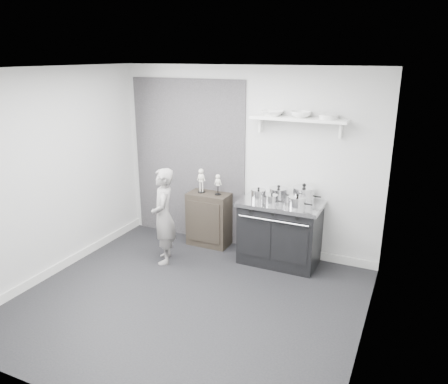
{
  "coord_description": "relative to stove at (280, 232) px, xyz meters",
  "views": [
    {
      "loc": [
        2.33,
        -4.0,
        2.84
      ],
      "look_at": [
        0.05,
        0.95,
        1.11
      ],
      "focal_mm": 35.0,
      "sensor_mm": 36.0,
      "label": 1
    }
  ],
  "objects": [
    {
      "name": "side_cabinet",
      "position": [
        -1.18,
        0.13,
        -0.04
      ],
      "size": [
        0.64,
        0.37,
        0.83
      ],
      "primitive_type": "cube",
      "color": "black",
      "rests_on": "ground"
    },
    {
      "name": "wall_shelf",
      "position": [
        0.13,
        0.2,
        1.55
      ],
      "size": [
        1.3,
        0.26,
        0.24
      ],
      "color": "white",
      "rests_on": "room_shell"
    },
    {
      "name": "pot_back_left",
      "position": [
        -0.08,
        0.11,
        0.53
      ],
      "size": [
        0.34,
        0.26,
        0.2
      ],
      "color": "silver",
      "rests_on": "stove"
    },
    {
      "name": "child",
      "position": [
        -1.49,
        -0.66,
        0.23
      ],
      "size": [
        0.53,
        0.59,
        1.37
      ],
      "primitive_type": "imported",
      "rotation": [
        0.0,
        0.0,
        -1.06
      ],
      "color": "gray",
      "rests_on": "ground"
    },
    {
      "name": "bowl_large",
      "position": [
        -0.23,
        0.19,
        1.62
      ],
      "size": [
        0.3,
        0.3,
        0.07
      ],
      "primitive_type": "imported",
      "color": "white",
      "rests_on": "wall_shelf"
    },
    {
      "name": "pot_back_right",
      "position": [
        0.27,
        0.13,
        0.55
      ],
      "size": [
        0.39,
        0.31,
        0.26
      ],
      "color": "silver",
      "rests_on": "stove"
    },
    {
      "name": "pot_front_right",
      "position": [
        0.26,
        -0.16,
        0.53
      ],
      "size": [
        0.32,
        0.24,
        0.19
      ],
      "color": "silver",
      "rests_on": "stove"
    },
    {
      "name": "ground",
      "position": [
        -0.67,
        -1.48,
        -0.46
      ],
      "size": [
        4.0,
        4.0,
        0.0
      ],
      "primitive_type": "plane",
      "color": "black",
      "rests_on": "ground"
    },
    {
      "name": "pot_front_left",
      "position": [
        -0.3,
        -0.1,
        0.53
      ],
      "size": [
        0.29,
        0.2,
        0.2
      ],
      "color": "silver",
      "rests_on": "stove"
    },
    {
      "name": "pot_front_center",
      "position": [
        -0.08,
        -0.17,
        0.52
      ],
      "size": [
        0.26,
        0.17,
        0.17
      ],
      "color": "silver",
      "rests_on": "stove"
    },
    {
      "name": "skeleton_torso",
      "position": [
        -1.03,
        0.13,
        0.55
      ],
      "size": [
        0.1,
        0.06,
        0.36
      ],
      "primitive_type": null,
      "color": "beige",
      "rests_on": "side_cabinet"
    },
    {
      "name": "plate_stack",
      "position": [
        0.52,
        0.19,
        1.61
      ],
      "size": [
        0.24,
        0.24,
        0.06
      ],
      "primitive_type": "cylinder",
      "color": "silver",
      "rests_on": "wall_shelf"
    },
    {
      "name": "skeleton_full",
      "position": [
        -1.31,
        0.13,
        0.58
      ],
      "size": [
        0.12,
        0.08,
        0.43
      ],
      "primitive_type": null,
      "color": "beige",
      "rests_on": "side_cabinet"
    },
    {
      "name": "bowl_small",
      "position": [
        0.16,
        0.19,
        1.62
      ],
      "size": [
        0.26,
        0.26,
        0.08
      ],
      "primitive_type": "imported",
      "color": "white",
      "rests_on": "wall_shelf"
    },
    {
      "name": "stove",
      "position": [
        0.0,
        0.0,
        0.0
      ],
      "size": [
        1.13,
        0.71,
        0.91
      ],
      "color": "black",
      "rests_on": "ground"
    },
    {
      "name": "room_shell",
      "position": [
        -0.76,
        -1.33,
        1.18
      ],
      "size": [
        4.02,
        3.62,
        2.71
      ],
      "color": "#BCBCB9",
      "rests_on": "ground"
    }
  ]
}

